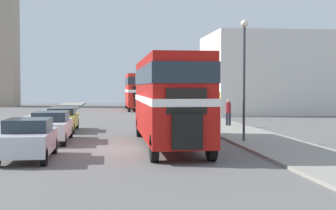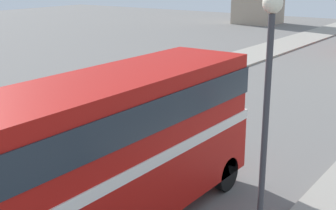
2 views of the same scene
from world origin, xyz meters
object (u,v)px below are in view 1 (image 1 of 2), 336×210
(car_parked_far, at_px, (62,119))
(street_lamp, at_px, (244,62))
(bus_distant, at_px, (137,89))
(double_decker_bus, at_px, (168,94))
(car_parked_near, at_px, (28,139))
(pedestrian_walking, at_px, (228,111))
(car_parked_mid, at_px, (51,126))

(car_parked_far, bearing_deg, street_lamp, -38.66)
(bus_distant, distance_m, street_lamp, 33.84)
(street_lamp, bearing_deg, double_decker_bus, -169.29)
(car_parked_near, xyz_separation_m, street_lamp, (9.53, 4.00, 3.17))
(bus_distant, height_order, street_lamp, street_lamp)
(car_parked_far, xyz_separation_m, pedestrian_walking, (10.99, 1.51, 0.38))
(car_parked_near, relative_size, street_lamp, 0.68)
(bus_distant, bearing_deg, pedestrian_walking, -78.80)
(street_lamp, bearing_deg, pedestrian_walking, 80.23)
(car_parked_mid, relative_size, car_parked_far, 1.06)
(double_decker_bus, distance_m, pedestrian_walking, 11.22)
(bus_distant, relative_size, car_parked_far, 2.33)
(pedestrian_walking, relative_size, street_lamp, 0.31)
(bus_distant, bearing_deg, car_parked_near, -99.38)
(bus_distant, bearing_deg, car_parked_mid, -100.80)
(pedestrian_walking, bearing_deg, car_parked_mid, -146.34)
(car_parked_far, distance_m, street_lamp, 12.50)
(bus_distant, relative_size, pedestrian_walking, 5.75)
(double_decker_bus, xyz_separation_m, bus_distant, (0.49, 34.37, 0.12))
(double_decker_bus, xyz_separation_m, pedestrian_walking, (5.37, 9.77, -1.27))
(bus_distant, distance_m, car_parked_mid, 32.51)
(double_decker_bus, xyz_separation_m, car_parked_far, (-5.63, 8.27, -1.64))
(car_parked_near, distance_m, car_parked_far, 11.54)
(car_parked_mid, bearing_deg, double_decker_bus, -23.92)
(car_parked_far, xyz_separation_m, street_lamp, (9.44, -7.55, 3.20))
(double_decker_bus, relative_size, street_lamp, 1.85)
(double_decker_bus, xyz_separation_m, car_parked_mid, (-5.59, 2.48, -1.61))
(double_decker_bus, height_order, pedestrian_walking, double_decker_bus)
(car_parked_near, xyz_separation_m, car_parked_mid, (0.14, 5.76, -0.01))
(car_parked_near, height_order, car_parked_far, car_parked_near)
(car_parked_mid, bearing_deg, bus_distant, 79.20)
(bus_distant, relative_size, car_parked_near, 2.60)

